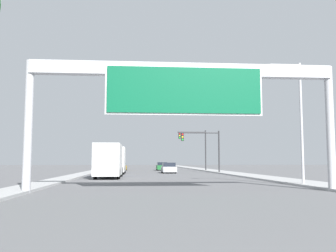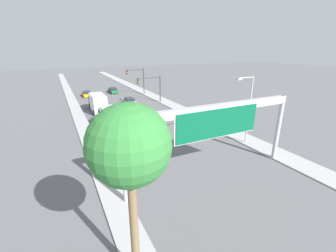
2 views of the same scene
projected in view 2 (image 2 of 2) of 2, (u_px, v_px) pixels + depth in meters
name	position (u px, v px, depth m)	size (l,w,h in m)	color
sidewalk_right	(145.00, 92.00, 60.44)	(3.00, 120.00, 0.15)	#AAAAAA
median_strip_left	(71.00, 99.00, 52.62)	(2.00, 120.00, 0.15)	#AAAAAA
sign_gantry	(217.00, 120.00, 19.04)	(16.85, 0.73, 6.96)	#B2B2B7
car_far_center	(113.00, 90.00, 60.00)	(1.80, 4.78, 1.42)	#1E662D
car_mid_left	(87.00, 94.00, 55.55)	(1.82, 4.66, 1.35)	gold
car_near_left	(129.00, 101.00, 47.73)	(1.83, 4.70, 1.42)	#A5A8AD
truck_box_primary	(98.00, 103.00, 42.04)	(2.36, 7.55, 3.34)	navy
truck_box_secondary	(112.00, 119.00, 32.52)	(2.36, 8.88, 3.24)	navy
traffic_light_near_intersection	(152.00, 85.00, 47.81)	(5.52, 0.32, 5.73)	#2D2D30
traffic_light_mid_block	(138.00, 77.00, 56.27)	(4.71, 0.32, 6.60)	#2D2D30
palm_tree_foreground	(129.00, 147.00, 9.33)	(3.61, 3.61, 9.40)	brown
street_lamp_right	(248.00, 105.00, 26.68)	(2.48, 0.28, 8.38)	#B2B2B7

